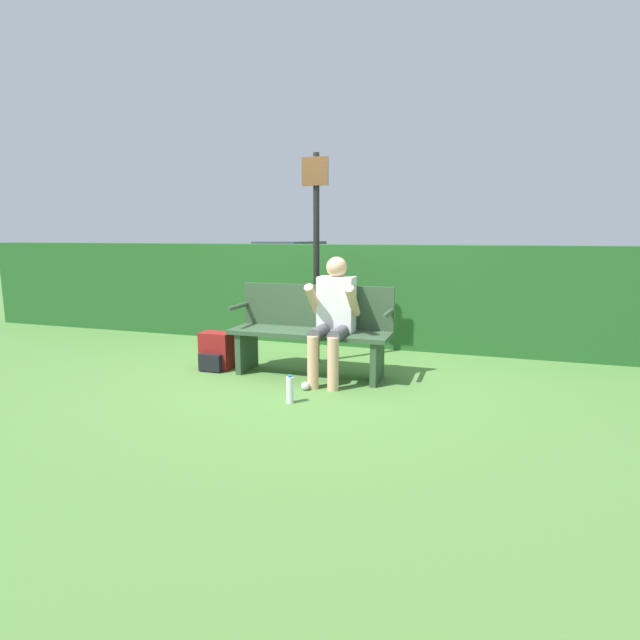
% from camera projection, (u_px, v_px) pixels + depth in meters
% --- Properties ---
extents(ground_plane, '(40.00, 40.00, 0.00)m').
position_uv_depth(ground_plane, '(309.00, 375.00, 5.28)').
color(ground_plane, '#4C7A38').
extents(hedge_back, '(12.00, 0.49, 1.34)m').
position_uv_depth(hedge_back, '(351.00, 294.00, 6.77)').
color(hedge_back, '#235623').
rests_on(hedge_back, ground).
extents(park_bench, '(1.69, 0.49, 0.94)m').
position_uv_depth(park_bench, '(311.00, 330.00, 5.26)').
color(park_bench, '#334C33').
rests_on(park_bench, ground).
extents(person_seated, '(0.50, 0.62, 1.25)m').
position_uv_depth(person_seated, '(333.00, 313.00, 5.01)').
color(person_seated, silver).
rests_on(person_seated, ground).
extents(backpack, '(0.34, 0.29, 0.41)m').
position_uv_depth(backpack, '(216.00, 352.00, 5.51)').
color(backpack, maroon).
rests_on(backpack, ground).
extents(water_bottle, '(0.07, 0.07, 0.26)m').
position_uv_depth(water_bottle, '(290.00, 390.00, 4.40)').
color(water_bottle, white).
rests_on(water_bottle, ground).
extents(signpost, '(0.30, 0.09, 2.36)m').
position_uv_depth(signpost, '(316.00, 247.00, 5.63)').
color(signpost, black).
rests_on(signpost, ground).
extents(parked_car, '(2.60, 4.30, 1.27)m').
position_uv_depth(parked_car, '(290.00, 262.00, 15.77)').
color(parked_car, maroon).
rests_on(parked_car, ground).
extents(litter_crumple, '(0.08, 0.08, 0.08)m').
position_uv_depth(litter_crumple, '(305.00, 386.00, 4.77)').
color(litter_crumple, silver).
rests_on(litter_crumple, ground).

